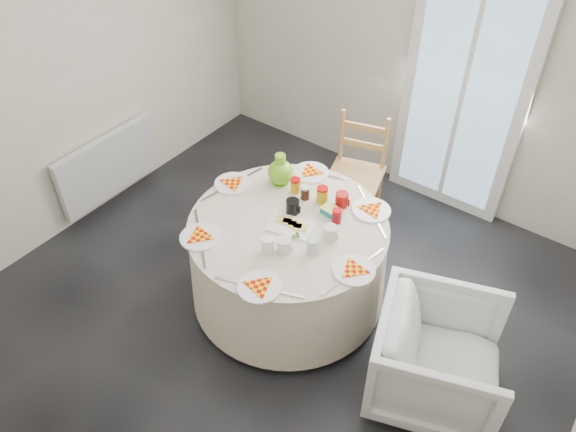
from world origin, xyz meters
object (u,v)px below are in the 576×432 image
Objects in this scene: table at (288,261)px; green_pitcher at (280,167)px; armchair at (440,354)px; radiator at (109,166)px; wooden_chair at (355,175)px.

green_pitcher reaches higher than table.
table is 1.21m from armchair.
wooden_chair is (1.83, 1.04, 0.09)m from radiator.
radiator is 4.19× the size of green_pitcher.
wooden_chair is 1.24× the size of armchair.
green_pitcher reaches higher than armchair.
wooden_chair is at bearing 94.44° from table.
green_pitcher is (1.60, 0.34, 0.49)m from radiator.
radiator is at bearing -165.85° from wooden_chair.
armchair is at bearing -6.24° from green_pitcher.
armchair is at bearing -56.88° from wooden_chair.
green_pitcher is (-1.51, 0.43, 0.48)m from armchair.
wooden_chair is at bearing 29.62° from radiator.
radiator is at bearing -158.64° from green_pitcher.
table is 5.82× the size of green_pitcher.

